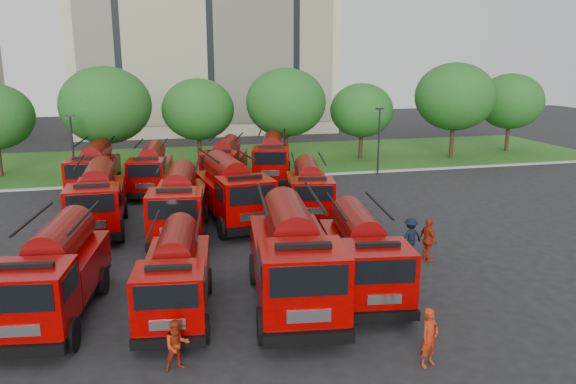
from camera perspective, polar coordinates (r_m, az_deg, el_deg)
name	(u,v)px	position (r m, az deg, el deg)	size (l,w,h in m)	color
ground	(275,266)	(24.53, -1.38, -7.49)	(140.00, 140.00, 0.00)	black
lawn	(210,161)	(49.40, -7.97, 3.18)	(70.00, 16.00, 0.12)	#164E14
curb	(222,180)	(41.50, -6.77, 1.27)	(70.00, 0.30, 0.14)	gray
apartment_building	(203,26)	(70.75, -8.62, 16.35)	(30.00, 14.18, 25.00)	beige
tree_2	(106,105)	(44.11, -18.05, 8.37)	(6.72, 6.72, 8.22)	#382314
tree_3	(198,109)	(46.72, -9.12, 8.28)	(5.88, 5.88, 7.19)	#382314
tree_4	(286,103)	(46.32, -0.22, 9.07)	(6.55, 6.55, 8.01)	#382314
tree_5	(362,110)	(49.45, 7.49, 8.23)	(5.46, 5.46, 6.68)	#382314
tree_6	(455,97)	(51.50, 16.58, 9.27)	(6.89, 6.89, 8.42)	#382314
tree_7	(511,101)	(57.02, 21.67, 8.56)	(6.05, 6.05, 7.39)	#382314
lamp_post_0	(73,148)	(40.32, -21.03, 4.19)	(0.60, 0.25, 5.11)	black
lamp_post_1	(379,137)	(43.44, 9.22, 5.52)	(0.60, 0.25, 5.11)	black
fire_truck_0	(54,273)	(20.99, -22.65, -7.58)	(3.38, 7.29, 3.20)	black
fire_truck_1	(176,274)	(20.09, -11.35, -8.17)	(3.01, 6.61, 2.90)	black
fire_truck_2	(293,257)	(20.32, 0.49, -6.57)	(3.72, 8.20, 3.60)	black
fire_truck_3	(362,253)	(21.60, 7.54, -6.20)	(3.29, 7.03, 3.08)	black
fire_truck_4	(98,198)	(30.86, -18.76, -0.57)	(2.72, 7.31, 3.32)	black
fire_truck_5	(179,202)	(28.82, -10.98, -1.04)	(3.45, 7.58, 3.33)	black
fire_truck_6	(232,191)	(30.54, -5.69, 0.12)	(3.54, 7.94, 3.50)	black
fire_truck_7	(309,189)	(31.79, 2.13, 0.29)	(3.58, 6.99, 3.04)	black
fire_truck_8	(94,170)	(38.81, -19.07, 2.15)	(3.12, 7.39, 3.28)	black
fire_truck_9	(151,169)	(38.43, -13.74, 2.25)	(3.17, 7.01, 3.08)	black
fire_truck_10	(225,162)	(40.11, -6.41, 3.07)	(4.28, 7.34, 3.17)	black
fire_truck_11	(272,158)	(41.07, -1.65, 3.49)	(4.16, 7.61, 3.29)	black
firefighter_0	(428,365)	(17.71, 14.01, -16.69)	(0.65, 0.48, 1.79)	maroon
firefighter_1	(178,369)	(17.31, -11.11, -17.27)	(0.75, 0.41, 1.53)	maroon
firefighter_2	(427,261)	(25.82, 13.94, -6.81)	(1.14, 0.65, 1.95)	maroon
firefighter_3	(410,255)	(26.36, 12.25, -6.30)	(1.14, 0.59, 1.76)	black
firefighter_4	(56,295)	(23.44, -22.49, -9.60)	(0.94, 0.62, 1.93)	black
firefighter_5	(314,222)	(30.92, 2.62, -3.03)	(1.77, 0.76, 1.91)	maroon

